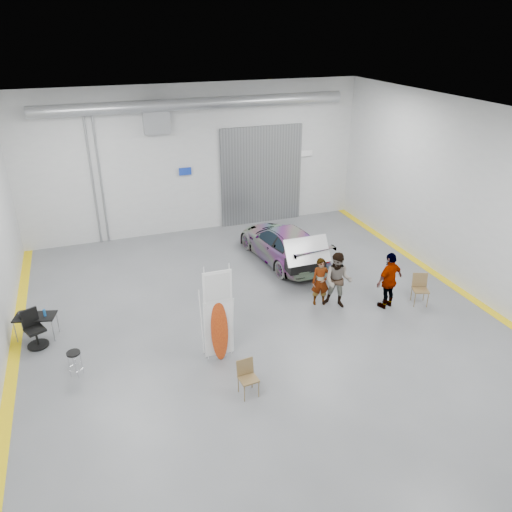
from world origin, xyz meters
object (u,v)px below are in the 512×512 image
object	(u,v)px
surfboard_display	(219,322)
person_a	(321,282)
folding_chair_near	(248,385)
work_table	(32,316)
person_b	(338,280)
shop_stool	(75,364)
person_c	(389,280)
folding_chair_far	(419,295)
sedan_car	(283,243)
office_chair	(36,330)

from	to	relation	value
surfboard_display	person_a	bearing A→B (deg)	24.39
surfboard_display	folding_chair_near	bearing A→B (deg)	-80.85
folding_chair_near	work_table	size ratio (longest dim) A/B	0.74
person_b	shop_stool	world-z (taller)	person_b
person_b	shop_stool	bearing A→B (deg)	-136.61
person_b	surfboard_display	distance (m)	4.38
person_c	shop_stool	xyz separation A→B (m)	(-9.25, -0.27, -0.58)
person_a	surfboard_display	world-z (taller)	surfboard_display
person_c	folding_chair_near	distance (m)	5.94
folding_chair_near	folding_chair_far	world-z (taller)	folding_chair_far
person_a	folding_chair_far	world-z (taller)	person_a
surfboard_display	folding_chair_near	xyz separation A→B (m)	(0.24, -1.61, -0.83)
person_c	work_table	xyz separation A→B (m)	(-10.29, 1.87, -0.23)
person_a	folding_chair_far	distance (m)	3.18
surfboard_display	shop_stool	world-z (taller)	surfboard_display
person_a	person_c	xyz separation A→B (m)	(1.90, -0.86, 0.14)
surfboard_display	sedan_car	bearing A→B (deg)	53.09
surfboard_display	office_chair	distance (m)	5.15
person_a	shop_stool	xyz separation A→B (m)	(-7.35, -1.12, -0.44)
person_a	folding_chair_far	bearing A→B (deg)	-5.32
office_chair	surfboard_display	bearing A→B (deg)	-50.66
sedan_car	work_table	distance (m)	8.83
person_a	work_table	xyz separation A→B (m)	(-8.38, 1.01, -0.09)
sedan_car	folding_chair_near	world-z (taller)	sedan_car
person_b	work_table	distance (m)	8.91
person_a	folding_chair_far	size ratio (longest dim) A/B	1.60
person_c	work_table	bearing A→B (deg)	-27.43
folding_chair_far	sedan_car	bearing A→B (deg)	143.29
folding_chair_far	work_table	size ratio (longest dim) A/B	0.81
person_b	office_chair	bearing A→B (deg)	-148.56
person_a	shop_stool	bearing A→B (deg)	-156.99
shop_stool	work_table	xyz separation A→B (m)	(-1.03, 2.13, 0.35)
folding_chair_near	shop_stool	xyz separation A→B (m)	(-3.86, 2.13, 0.07)
sedan_car	shop_stool	bearing A→B (deg)	24.18
sedan_car	shop_stool	world-z (taller)	sedan_car
person_b	work_table	size ratio (longest dim) A/B	1.49
folding_chair_near	folding_chair_far	xyz separation A→B (m)	(6.45, 2.20, 0.03)
surfboard_display	folding_chair_far	world-z (taller)	surfboard_display
person_a	shop_stool	size ratio (longest dim) A/B	2.24
person_c	folding_chair_near	size ratio (longest dim) A/B	2.06
surfboard_display	shop_stool	xyz separation A→B (m)	(-3.62, 0.52, -0.76)
person_c	folding_chair_near	bearing A→B (deg)	6.82
sedan_car	surfboard_display	size ratio (longest dim) A/B	1.66
sedan_car	folding_chair_near	distance (m)	7.56
person_c	shop_stool	bearing A→B (deg)	-15.49
surfboard_display	work_table	world-z (taller)	surfboard_display
folding_chair_near	surfboard_display	bearing A→B (deg)	92.78
folding_chair_far	office_chair	distance (m)	11.40
surfboard_display	shop_stool	bearing A→B (deg)	172.52
person_c	folding_chair_far	xyz separation A→B (m)	(1.06, -0.20, -0.62)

